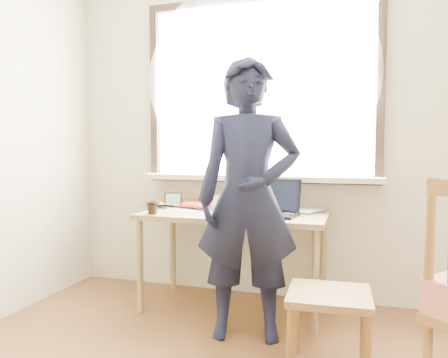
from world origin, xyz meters
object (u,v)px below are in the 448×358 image
(desk, at_px, (234,222))
(laptop, at_px, (272,207))
(mug_white, at_px, (216,202))
(work_chair, at_px, (329,305))
(person, at_px, (248,199))
(mug_dark, at_px, (152,208))

(desk, height_order, laptop, laptop)
(mug_white, distance_m, work_chair, 1.32)
(mug_white, height_order, person, person)
(person, bearing_deg, mug_dark, 154.43)
(desk, relative_size, person, 0.77)
(mug_white, relative_size, work_chair, 0.29)
(person, bearing_deg, mug_white, 113.22)
(desk, bearing_deg, mug_white, 142.75)
(work_chair, bearing_deg, mug_dark, 158.69)
(desk, xyz_separation_m, mug_white, (-0.19, 0.14, 0.12))
(work_chair, relative_size, person, 0.26)
(laptop, bearing_deg, person, -99.94)
(laptop, relative_size, work_chair, 0.88)
(person, bearing_deg, laptop, 68.04)
(laptop, relative_size, person, 0.23)
(mug_dark, height_order, work_chair, mug_dark)
(work_chair, xyz_separation_m, person, (-0.51, 0.31, 0.49))
(laptop, xyz_separation_m, mug_white, (-0.47, 0.17, -0.01))
(desk, xyz_separation_m, work_chair, (0.72, -0.73, -0.27))
(mug_white, bearing_deg, mug_dark, -130.43)
(desk, height_order, work_chair, desk)
(work_chair, bearing_deg, laptop, 121.96)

